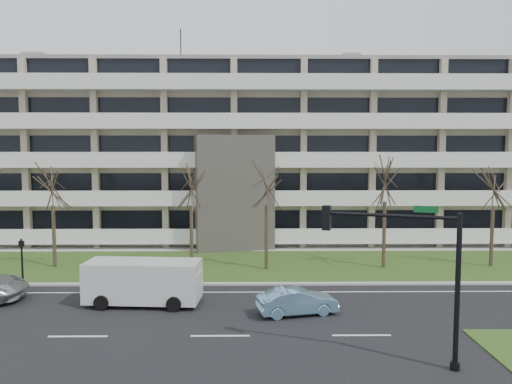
{
  "coord_description": "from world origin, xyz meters",
  "views": [
    {
      "loc": [
        1.29,
        -20.5,
        7.83
      ],
      "look_at": [
        1.63,
        10.0,
        5.27
      ],
      "focal_mm": 35.0,
      "sensor_mm": 36.0,
      "label": 1
    }
  ],
  "objects_px": {
    "blue_sedan": "(297,301)",
    "pedestrian_signal": "(22,256)",
    "traffic_signal": "(409,262)",
    "white_van": "(145,279)"
  },
  "relations": [
    {
      "from": "blue_sedan",
      "to": "pedestrian_signal",
      "type": "bearing_deg",
      "value": 58.33
    },
    {
      "from": "traffic_signal",
      "to": "pedestrian_signal",
      "type": "distance_m",
      "value": 21.84
    },
    {
      "from": "blue_sedan",
      "to": "pedestrian_signal",
      "type": "distance_m",
      "value": 16.29
    },
    {
      "from": "white_van",
      "to": "traffic_signal",
      "type": "xyz_separation_m",
      "value": [
        11.13,
        -7.19,
        2.46
      ]
    },
    {
      "from": "traffic_signal",
      "to": "pedestrian_signal",
      "type": "height_order",
      "value": "traffic_signal"
    },
    {
      "from": "pedestrian_signal",
      "to": "traffic_signal",
      "type": "bearing_deg",
      "value": -21.14
    },
    {
      "from": "blue_sedan",
      "to": "traffic_signal",
      "type": "distance_m",
      "value": 7.28
    },
    {
      "from": "blue_sedan",
      "to": "traffic_signal",
      "type": "height_order",
      "value": "traffic_signal"
    },
    {
      "from": "white_van",
      "to": "traffic_signal",
      "type": "bearing_deg",
      "value": -28.6
    },
    {
      "from": "white_van",
      "to": "pedestrian_signal",
      "type": "xyz_separation_m",
      "value": [
        -7.8,
        3.51,
        0.43
      ]
    }
  ]
}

